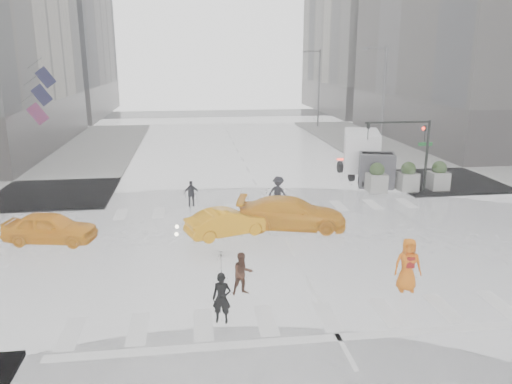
{
  "coord_description": "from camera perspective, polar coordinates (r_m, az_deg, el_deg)",
  "views": [
    {
      "loc": [
        -4.21,
        -20.11,
        8.1
      ],
      "look_at": [
        -1.25,
        2.0,
        2.07
      ],
      "focal_mm": 35.0,
      "sensor_mm": 36.0,
      "label": 1
    }
  ],
  "objects": [
    {
      "name": "road_markings",
      "position": [
        22.08,
        3.94,
        -6.41
      ],
      "size": [
        18.0,
        48.0,
        0.01
      ],
      "primitive_type": null,
      "color": "silver",
      "rests_on": "ground"
    },
    {
      "name": "street_lamp_near",
      "position": [
        41.11,
        14.16,
        10.29
      ],
      "size": [
        2.15,
        0.22,
        9.0
      ],
      "color": "#59595B",
      "rests_on": "ground"
    },
    {
      "name": "pedestrian_far_b",
      "position": [
        27.34,
        2.55,
        -0.1
      ],
      "size": [
        1.36,
        1.24,
        1.85
      ],
      "primitive_type": "imported",
      "rotation": [
        0.0,
        0.0,
        2.51
      ],
      "color": "black",
      "rests_on": "ground"
    },
    {
      "name": "building_ne_far",
      "position": [
        83.44,
        16.95,
        20.14
      ],
      "size": [
        26.05,
        26.05,
        36.0
      ],
      "color": "gray",
      "rests_on": "ground"
    },
    {
      "name": "ground",
      "position": [
        22.09,
        3.94,
        -6.42
      ],
      "size": [
        120.0,
        120.0,
        0.0
      ],
      "primitive_type": "plane",
      "color": "black",
      "rests_on": "ground"
    },
    {
      "name": "planter_east",
      "position": [
        32.92,
        20.13,
        1.71
      ],
      "size": [
        1.1,
        1.1,
        1.8
      ],
      "color": "slate",
      "rests_on": "ground"
    },
    {
      "name": "planter_mid",
      "position": [
        32.04,
        16.96,
        1.63
      ],
      "size": [
        1.1,
        1.1,
        1.8
      ],
      "color": "slate",
      "rests_on": "ground"
    },
    {
      "name": "taxi_front",
      "position": [
        24.32,
        -22.46,
        -3.78
      ],
      "size": [
        4.33,
        2.42,
        1.39
      ],
      "primitive_type": "imported",
      "rotation": [
        0.0,
        0.0,
        1.37
      ],
      "color": "orange",
      "rests_on": "ground"
    },
    {
      "name": "taxi_rear",
      "position": [
        24.36,
        4.11,
        -2.44
      ],
      "size": [
        5.01,
        3.13,
        1.53
      ],
      "primitive_type": "imported",
      "rotation": [
        0.0,
        0.0,
        1.34
      ],
      "color": "orange",
      "rests_on": "ground"
    },
    {
      "name": "street_lamp_far",
      "position": [
        60.12,
        7.08,
        12.02
      ],
      "size": [
        2.15,
        0.22,
        9.0
      ],
      "color": "#59595B",
      "rests_on": "ground"
    },
    {
      "name": "sidewalk_ne",
      "position": [
        45.18,
        24.25,
        3.56
      ],
      "size": [
        35.0,
        35.0,
        0.15
      ],
      "primitive_type": "cube",
      "color": "slate",
      "rests_on": "ground"
    },
    {
      "name": "flag_cluster",
      "position": [
        40.19,
        -23.7,
        10.38
      ],
      "size": [
        2.87,
        3.06,
        4.69
      ],
      "color": "#59595B",
      "rests_on": "ground"
    },
    {
      "name": "pedestrian_far_a",
      "position": [
        28.08,
        -7.39,
        -0.19
      ],
      "size": [
        0.91,
        0.59,
        1.48
      ],
      "primitive_type": "imported",
      "rotation": [
        0.0,
        0.0,
        3.21
      ],
      "color": "black",
      "rests_on": "ground"
    },
    {
      "name": "taxi_mid",
      "position": [
        23.39,
        -3.26,
        -3.48
      ],
      "size": [
        4.16,
        2.59,
        1.29
      ],
      "primitive_type": "imported",
      "rotation": [
        0.0,
        0.0,
        1.91
      ],
      "color": "orange",
      "rests_on": "ground"
    },
    {
      "name": "traffic_signal_pole",
      "position": [
        31.45,
        17.42,
        5.51
      ],
      "size": [
        4.45,
        0.42,
        4.5
      ],
      "color": "black",
      "rests_on": "ground"
    },
    {
      "name": "pedestrian_black",
      "position": [
        15.63,
        -3.99,
        -9.42
      ],
      "size": [
        1.16,
        1.18,
        2.43
      ],
      "rotation": [
        0.0,
        0.0,
        -0.24
      ],
      "color": "black",
      "rests_on": "ground"
    },
    {
      "name": "pedestrian_brown",
      "position": [
        17.69,
        -1.55,
        -9.33
      ],
      "size": [
        0.87,
        0.75,
        1.55
      ],
      "primitive_type": "imported",
      "rotation": [
        0.0,
        0.0,
        0.23
      ],
      "color": "#452618",
      "rests_on": "ground"
    },
    {
      "name": "box_truck",
      "position": [
        34.56,
        12.37,
        4.13
      ],
      "size": [
        2.26,
        6.04,
        3.21
      ],
      "rotation": [
        0.0,
        0.0,
        -0.28
      ],
      "color": "silver",
      "rests_on": "ground"
    },
    {
      "name": "planter_west",
      "position": [
        31.27,
        13.62,
        1.54
      ],
      "size": [
        1.1,
        1.1,
        1.8
      ],
      "color": "slate",
      "rests_on": "ground"
    },
    {
      "name": "pedestrian_orange",
      "position": [
        18.69,
        16.96,
        -7.94
      ],
      "size": [
        1.05,
        0.77,
        1.96
      ],
      "rotation": [
        0.0,
        0.0,
        -0.16
      ],
      "color": "orange",
      "rests_on": "ground"
    }
  ]
}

